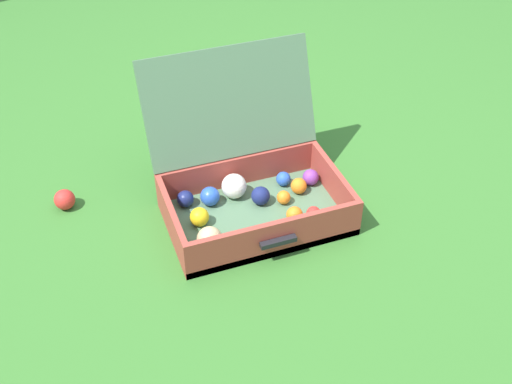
% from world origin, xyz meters
% --- Properties ---
extents(ground_plane, '(16.00, 16.00, 0.00)m').
position_xyz_m(ground_plane, '(0.00, 0.00, 0.00)').
color(ground_plane, '#336B28').
extents(open_suitcase, '(0.55, 0.51, 0.46)m').
position_xyz_m(open_suitcase, '(-0.05, 0.07, 0.10)').
color(open_suitcase, '#4C7051').
rests_on(open_suitcase, ground).
extents(stray_ball_on_grass, '(0.07, 0.07, 0.07)m').
position_xyz_m(stray_ball_on_grass, '(-0.60, 0.28, 0.03)').
color(stray_ball_on_grass, red).
rests_on(stray_ball_on_grass, ground).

